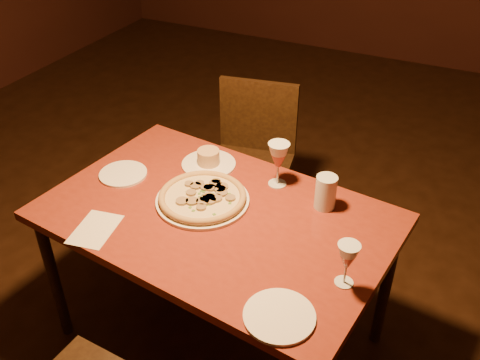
% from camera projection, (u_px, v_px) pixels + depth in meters
% --- Properties ---
extents(floor, '(7.00, 7.00, 0.00)m').
position_uv_depth(floor, '(257.00, 332.00, 2.38)').
color(floor, black).
rests_on(floor, ground).
extents(dining_table, '(1.37, 0.98, 0.68)m').
position_uv_depth(dining_table, '(217.00, 226.00, 2.02)').
color(dining_table, maroon).
rests_on(dining_table, floor).
extents(chair_far, '(0.47, 0.47, 0.83)m').
position_uv_depth(chair_far, '(252.00, 156.00, 2.72)').
color(chair_far, black).
rests_on(chair_far, floor).
extents(pizza_plate, '(0.36, 0.36, 0.04)m').
position_uv_depth(pizza_plate, '(202.00, 197.00, 2.03)').
color(pizza_plate, white).
rests_on(pizza_plate, dining_table).
extents(ramekin_saucer, '(0.23, 0.23, 0.07)m').
position_uv_depth(ramekin_saucer, '(209.00, 161.00, 2.24)').
color(ramekin_saucer, white).
rests_on(ramekin_saucer, dining_table).
extents(wine_glass_far, '(0.09, 0.09, 0.19)m').
position_uv_depth(wine_glass_far, '(278.00, 164.00, 2.09)').
color(wine_glass_far, '#A24943').
rests_on(wine_glass_far, dining_table).
extents(wine_glass_right, '(0.07, 0.07, 0.16)m').
position_uv_depth(wine_glass_right, '(347.00, 264.00, 1.65)').
color(wine_glass_right, '#A24943').
rests_on(wine_glass_right, dining_table).
extents(water_tumbler, '(0.08, 0.08, 0.13)m').
position_uv_depth(water_tumbler, '(326.00, 192.00, 1.98)').
color(water_tumbler, silver).
rests_on(water_tumbler, dining_table).
extents(side_plate_left, '(0.20, 0.20, 0.01)m').
position_uv_depth(side_plate_left, '(123.00, 174.00, 2.19)').
color(side_plate_left, white).
rests_on(side_plate_left, dining_table).
extents(side_plate_near, '(0.22, 0.22, 0.01)m').
position_uv_depth(side_plate_near, '(279.00, 316.00, 1.57)').
color(side_plate_near, white).
rests_on(side_plate_near, dining_table).
extents(menu_card, '(0.17, 0.22, 0.00)m').
position_uv_depth(menu_card, '(95.00, 229.00, 1.91)').
color(menu_card, silver).
rests_on(menu_card, dining_table).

